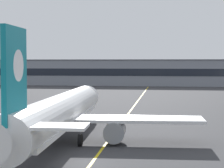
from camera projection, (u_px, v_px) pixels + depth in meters
name	position (u px, v px, depth m)	size (l,w,h in m)	color
ground_plane	(85.00, 163.00, 37.15)	(400.00, 400.00, 0.00)	#353538
taxiway_centreline	(125.00, 119.00, 66.79)	(0.30, 180.00, 0.01)	yellow
airliner_foreground	(60.00, 113.00, 46.62)	(32.23, 41.52, 11.65)	white
terminal_building	(151.00, 73.00, 163.95)	(136.97, 12.40, 10.30)	gray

